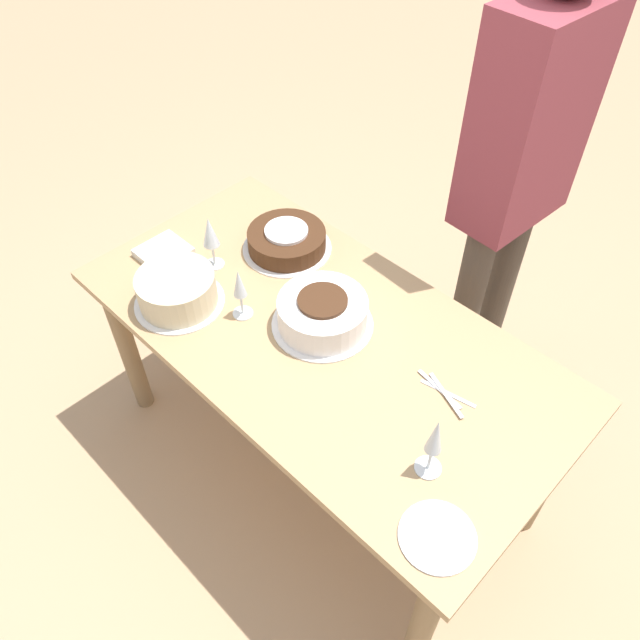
% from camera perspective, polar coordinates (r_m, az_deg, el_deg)
% --- Properties ---
extents(ground_plane, '(12.00, 12.00, 0.00)m').
position_cam_1_polar(ground_plane, '(2.53, -0.00, -12.38)').
color(ground_plane, tan).
extents(dining_table, '(1.59, 0.81, 0.74)m').
position_cam_1_polar(dining_table, '(2.02, -0.00, -3.18)').
color(dining_table, tan).
rests_on(dining_table, ground_plane).
extents(cake_center_white, '(0.32, 0.32, 0.11)m').
position_cam_1_polar(cake_center_white, '(1.92, 0.23, 0.63)').
color(cake_center_white, white).
rests_on(cake_center_white, dining_table).
extents(cake_front_chocolate, '(0.31, 0.31, 0.09)m').
position_cam_1_polar(cake_front_chocolate, '(2.20, -3.06, 7.29)').
color(cake_front_chocolate, white).
rests_on(cake_front_chocolate, dining_table).
extents(cake_back_decorated, '(0.29, 0.29, 0.11)m').
position_cam_1_polar(cake_back_decorated, '(2.03, -12.94, 2.66)').
color(cake_back_decorated, white).
rests_on(cake_back_decorated, dining_table).
extents(wine_glass_near, '(0.07, 0.07, 0.18)m').
position_cam_1_polar(wine_glass_near, '(1.92, -7.37, 3.01)').
color(wine_glass_near, silver).
rests_on(wine_glass_near, dining_table).
extents(wine_glass_far, '(0.07, 0.07, 0.20)m').
position_cam_1_polar(wine_glass_far, '(2.10, -10.01, 7.74)').
color(wine_glass_far, silver).
rests_on(wine_glass_far, dining_table).
extents(wine_glass_extra, '(0.07, 0.07, 0.21)m').
position_cam_1_polar(wine_glass_extra, '(1.56, 10.45, -10.70)').
color(wine_glass_extra, silver).
rests_on(wine_glass_extra, dining_table).
extents(dessert_plate_left, '(0.19, 0.19, 0.01)m').
position_cam_1_polar(dessert_plate_left, '(1.59, 10.68, -18.90)').
color(dessert_plate_left, silver).
rests_on(dessert_plate_left, dining_table).
extents(fork_pile, '(0.20, 0.07, 0.01)m').
position_cam_1_polar(fork_pile, '(1.81, 11.31, -6.52)').
color(fork_pile, silver).
rests_on(fork_pile, dining_table).
extents(napkin_stack, '(0.15, 0.16, 0.03)m').
position_cam_1_polar(napkin_stack, '(2.25, -14.12, 6.03)').
color(napkin_stack, silver).
rests_on(napkin_stack, dining_table).
extents(person_cutting, '(0.25, 0.41, 1.75)m').
position_cam_1_polar(person_cutting, '(2.19, 17.85, 13.86)').
color(person_cutting, '#4C4238').
rests_on(person_cutting, ground_plane).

